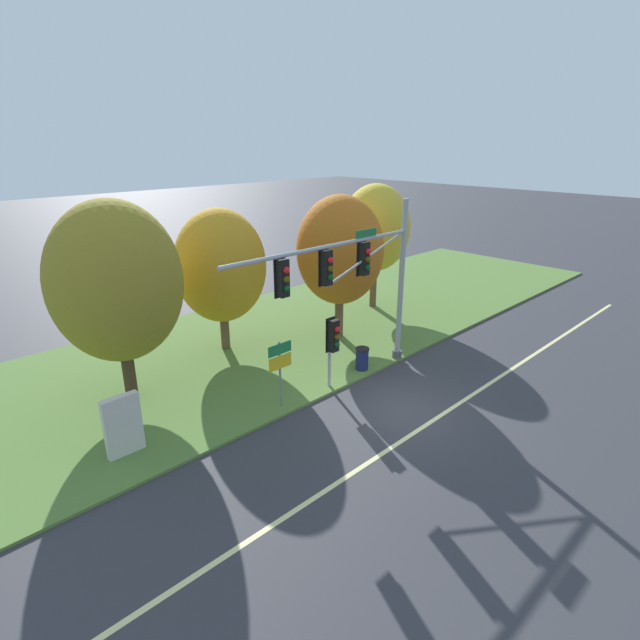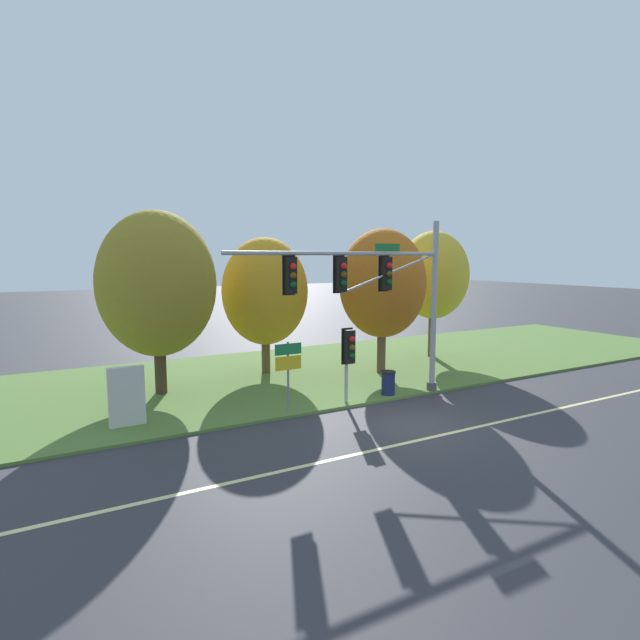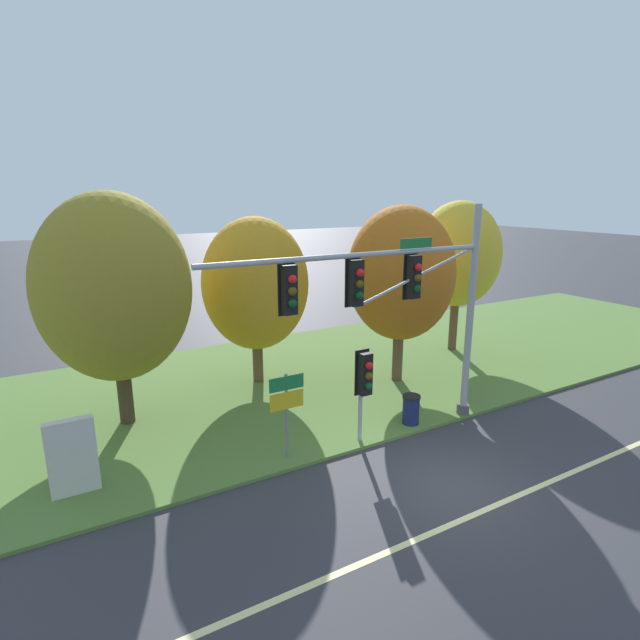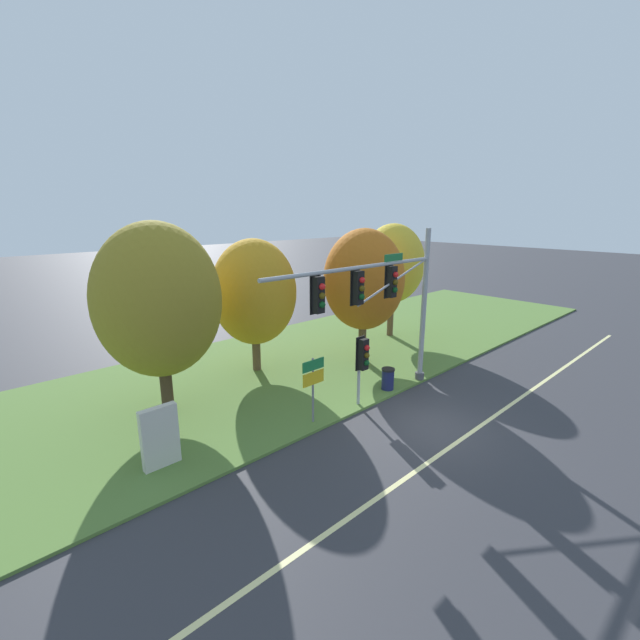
# 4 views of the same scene
# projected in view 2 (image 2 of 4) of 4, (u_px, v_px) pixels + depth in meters

# --- Properties ---
(ground_plane) EXTENTS (160.00, 160.00, 0.00)m
(ground_plane) POSITION_uv_depth(u_px,v_px,m) (413.00, 424.00, 16.24)
(ground_plane) COLOR #333338
(lane_stripe) EXTENTS (36.00, 0.16, 0.01)m
(lane_stripe) POSITION_uv_depth(u_px,v_px,m) (438.00, 436.00, 15.20)
(lane_stripe) COLOR beige
(lane_stripe) RESTS_ON ground
(grass_verge) EXTENTS (48.00, 11.50, 0.10)m
(grass_verge) POSITION_uv_depth(u_px,v_px,m) (300.00, 372.00, 23.40)
(grass_verge) COLOR #517533
(grass_verge) RESTS_ON ground
(traffic_signal_mast) EXTENTS (8.81, 0.49, 6.71)m
(traffic_signal_mast) POSITION_uv_depth(u_px,v_px,m) (377.00, 287.00, 18.26)
(traffic_signal_mast) COLOR #9EA0A5
(traffic_signal_mast) RESTS_ON grass_verge
(pedestrian_signal_near_kerb) EXTENTS (0.46, 0.55, 2.78)m
(pedestrian_signal_near_kerb) POSITION_uv_depth(u_px,v_px,m) (349.00, 350.00, 18.00)
(pedestrian_signal_near_kerb) COLOR #9EA0A5
(pedestrian_signal_near_kerb) RESTS_ON grass_verge
(route_sign_post) EXTENTS (0.99, 0.08, 2.42)m
(route_sign_post) POSITION_uv_depth(u_px,v_px,m) (288.00, 364.00, 17.19)
(route_sign_post) COLOR slate
(route_sign_post) RESTS_ON grass_verge
(tree_nearest_road) EXTENTS (4.48, 4.48, 7.10)m
(tree_nearest_road) POSITION_uv_depth(u_px,v_px,m) (157.00, 284.00, 19.13)
(tree_nearest_road) COLOR #423021
(tree_nearest_road) RESTS_ON grass_verge
(tree_left_of_mast) EXTENTS (3.90, 3.90, 6.22)m
(tree_left_of_mast) POSITION_uv_depth(u_px,v_px,m) (265.00, 292.00, 22.66)
(tree_left_of_mast) COLOR brown
(tree_left_of_mast) RESTS_ON grass_verge
(tree_behind_signpost) EXTENTS (3.96, 3.96, 6.61)m
(tree_behind_signpost) POSITION_uv_depth(u_px,v_px,m) (382.00, 284.00, 22.65)
(tree_behind_signpost) COLOR brown
(tree_behind_signpost) RESTS_ON grass_verge
(tree_mid_verge) EXTENTS (3.70, 3.70, 6.69)m
(tree_mid_verge) POSITION_uv_depth(u_px,v_px,m) (433.00, 275.00, 26.39)
(tree_mid_verge) COLOR brown
(tree_mid_verge) RESTS_ON grass_verge
(info_kiosk) EXTENTS (1.10, 0.24, 1.90)m
(info_kiosk) POSITION_uv_depth(u_px,v_px,m) (127.00, 397.00, 15.74)
(info_kiosk) COLOR beige
(info_kiosk) RESTS_ON grass_verge
(trash_bin) EXTENTS (0.56, 0.56, 0.93)m
(trash_bin) POSITION_uv_depth(u_px,v_px,m) (388.00, 383.00, 19.37)
(trash_bin) COLOR #191E4C
(trash_bin) RESTS_ON grass_verge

